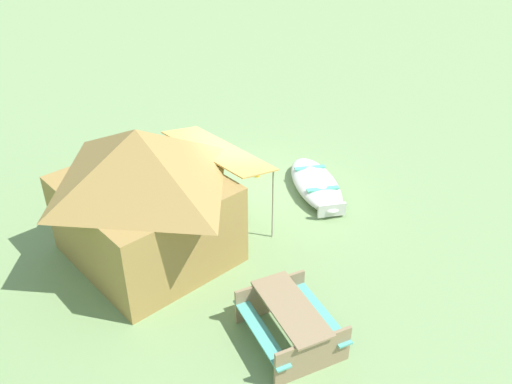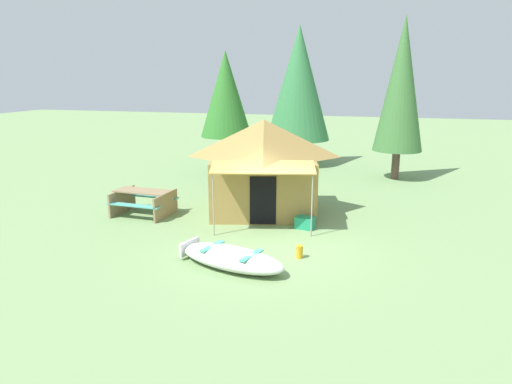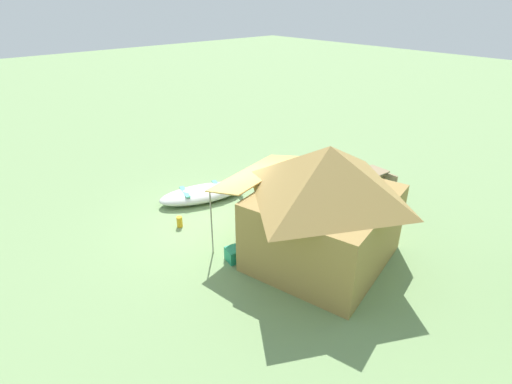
{
  "view_description": "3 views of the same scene",
  "coord_description": "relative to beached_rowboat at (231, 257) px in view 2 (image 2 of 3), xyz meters",
  "views": [
    {
      "loc": [
        -10.2,
        5.37,
        7.31
      ],
      "look_at": [
        -1.23,
        0.48,
        0.96
      ],
      "focal_mm": 38.15,
      "sensor_mm": 36.0,
      "label": 1
    },
    {
      "loc": [
        2.6,
        -11.05,
        4.26
      ],
      "look_at": [
        -0.56,
        0.44,
        1.27
      ],
      "focal_mm": 32.81,
      "sensor_mm": 36.0,
      "label": 2
    },
    {
      "loc": [
        5.59,
        7.99,
        5.88
      ],
      "look_at": [
        -0.61,
        0.94,
        1.21
      ],
      "focal_mm": 28.17,
      "sensor_mm": 36.0,
      "label": 3
    }
  ],
  "objects": [
    {
      "name": "pine_tree_back_left",
      "position": [
        3.73,
        10.72,
        3.65
      ],
      "size": [
        2.01,
        2.01,
        6.58
      ],
      "color": "brown",
      "rests_on": "ground_plane"
    },
    {
      "name": "cooler_box",
      "position": [
        1.17,
        3.19,
        -0.06
      ],
      "size": [
        0.59,
        0.48,
        0.34
      ],
      "primitive_type": "cube",
      "rotation": [
        0.0,
        0.0,
        2.94
      ],
      "color": "#1E8F66",
      "rests_on": "ground_plane"
    },
    {
      "name": "picnic_table",
      "position": [
        -3.93,
        3.19,
        0.26
      ],
      "size": [
        1.84,
        1.5,
        0.79
      ],
      "color": "#8E7655",
      "rests_on": "ground_plane"
    },
    {
      "name": "pine_tree_back_right",
      "position": [
        -3.4,
        9.7,
        3.24
      ],
      "size": [
        2.2,
        2.2,
        5.28
      ],
      "color": "brown",
      "rests_on": "ground_plane"
    },
    {
      "name": "ground_plane",
      "position": [
        0.59,
        1.6,
        -0.23
      ],
      "size": [
        80.0,
        80.0,
        0.0
      ],
      "primitive_type": "plane",
      "color": "#77985F"
    },
    {
      "name": "canvas_cabin_tent",
      "position": [
        -0.4,
        4.52,
        1.3
      ],
      "size": [
        4.03,
        4.58,
        2.94
      ],
      "color": "olive",
      "rests_on": "ground_plane"
    },
    {
      "name": "pine_tree_far_center",
      "position": [
        -0.86,
        12.92,
        3.65
      ],
      "size": [
        3.04,
        3.04,
        6.54
      ],
      "color": "#483626",
      "rests_on": "ground_plane"
    },
    {
      "name": "beached_rowboat",
      "position": [
        0.0,
        0.0,
        0.0
      ],
      "size": [
        2.88,
        1.78,
        0.43
      ],
      "color": "silver",
      "rests_on": "ground_plane"
    },
    {
      "name": "fuel_can",
      "position": [
        1.41,
        0.94,
        -0.07
      ],
      "size": [
        0.23,
        0.23,
        0.31
      ],
      "primitive_type": "cylinder",
      "rotation": [
        0.0,
        0.0,
        2.47
      ],
      "color": "gold",
      "rests_on": "ground_plane"
    }
  ]
}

